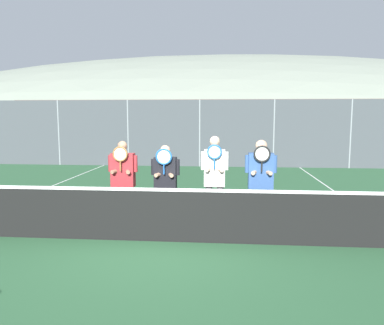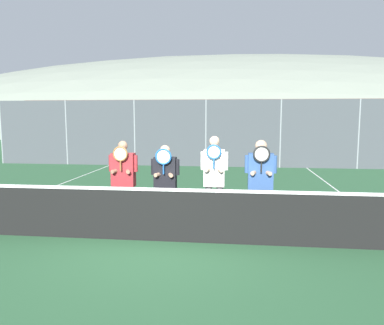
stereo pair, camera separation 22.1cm
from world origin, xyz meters
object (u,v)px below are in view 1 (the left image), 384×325
player_leftmost (123,177)px  player_rightmost (261,177)px  player_center_left (165,180)px  car_center (285,141)px  player_center_right (215,177)px  car_far_left (106,142)px  car_left_of_center (195,143)px

player_leftmost → player_rightmost: size_ratio=0.98×
player_center_left → car_center: bearing=71.3°
player_center_right → player_rightmost: size_ratio=1.04×
player_rightmost → car_far_left: 14.22m
player_center_right → car_left_of_center: bearing=96.5°
player_rightmost → car_center: (2.46, 12.78, -0.13)m
player_center_left → player_rightmost: (1.86, -0.05, 0.09)m
player_center_left → car_left_of_center: bearing=92.1°
player_leftmost → player_center_left: player_leftmost is taller
car_far_left → car_center: car_center is taller
player_center_left → player_center_right: (0.97, -0.02, 0.09)m
player_rightmost → car_center: car_center is taller
player_rightmost → car_left_of_center: 12.81m
player_center_right → car_center: (3.35, 12.75, -0.13)m
player_center_left → car_center: 13.44m
car_far_left → car_center: bearing=2.6°
player_center_right → player_leftmost: bearing=178.5°
player_center_right → player_rightmost: 0.89m
player_center_right → car_far_left: bearing=116.6°
player_rightmost → car_center: bearing=79.1°
player_center_right → car_left_of_center: player_center_right is taller
player_leftmost → car_left_of_center: 12.53m
player_center_left → player_rightmost: 1.86m
player_center_right → player_rightmost: bearing=-1.7°
player_center_left → player_center_right: player_center_right is taller
player_rightmost → car_far_left: (-7.05, 12.34, -0.21)m
player_center_left → car_center: size_ratio=0.40×
car_center → car_far_left: bearing=-177.4°
player_center_left → car_far_left: size_ratio=0.40×
player_center_left → player_rightmost: size_ratio=0.93×
player_center_left → car_left_of_center: car_left_of_center is taller
player_leftmost → player_center_left: (0.86, -0.03, -0.04)m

